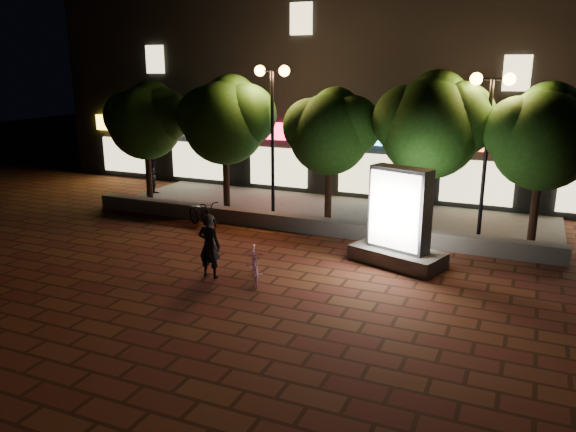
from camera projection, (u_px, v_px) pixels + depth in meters
The scene contains 16 objects.
ground at pixel (241, 270), 14.89m from camera, with size 80.00×80.00×0.00m, color #572E1B.
retaining_wall at pixel (299, 224), 18.36m from camera, with size 16.00×0.45×0.50m, color slate.
sidewalk at pixel (325, 212), 20.63m from camera, with size 16.00×5.00×0.08m, color slate.
building_block at pixel (377, 71), 25.07m from camera, with size 28.00×8.12×11.30m.
tree_far_left at pixel (147, 118), 21.55m from camera, with size 3.36×2.80×4.63m.
tree_left at pixel (227, 117), 20.16m from camera, with size 3.60×3.00×4.89m.
tree_mid at pixel (332, 129), 18.67m from camera, with size 3.24×2.70×4.50m.
tree_right at pixel (433, 122), 17.30m from camera, with size 3.72×3.10×5.07m.
tree_far_right at pixel (546, 133), 16.11m from camera, with size 3.48×2.90×4.76m.
street_lamp_left at pixel (272, 103), 19.02m from camera, with size 1.26×0.36×5.18m.
street_lamp_right at pixel (490, 114), 16.34m from camera, with size 1.26×0.36×4.98m.
ad_kiosk at pixel (399, 226), 15.14m from camera, with size 2.74×1.95×2.68m.
scooter_pink at pixel (254, 265), 14.03m from camera, with size 0.42×1.49×0.89m, color #C37CAD.
rider at pixel (209, 246), 14.23m from camera, with size 0.61×0.40×1.68m, color black.
scooter_parked at pixel (202, 214), 18.60m from camera, with size 0.64×1.84×0.97m, color black.
pedestrian at pixel (153, 176), 23.14m from camera, with size 0.74×0.58×1.52m, color black.
Camera 1 is at (6.76, -12.32, 5.29)m, focal length 35.02 mm.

